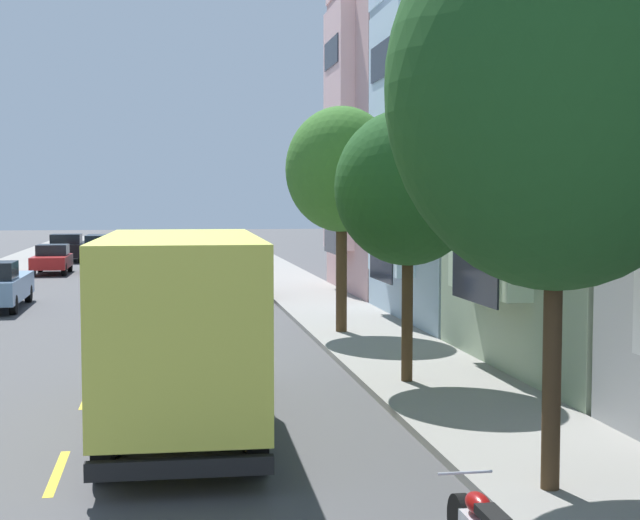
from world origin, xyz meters
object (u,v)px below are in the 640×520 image
(street_tree_third, at_px, (342,170))
(parked_hatchback_red, at_px, (52,259))
(street_tree_nearest, at_px, (557,88))
(parked_wagon_navy, at_px, (239,279))
(parked_pickup_black, at_px, (68,248))
(moving_teal_sedan, at_px, (103,252))
(street_tree_second, at_px, (408,188))
(parked_suv_silver, at_px, (220,257))
(delivery_box_truck, at_px, (181,317))

(street_tree_third, relative_size, parked_hatchback_red, 1.57)
(street_tree_nearest, distance_m, parked_wagon_navy, 24.38)
(parked_pickup_black, height_order, moving_teal_sedan, moving_teal_sedan)
(street_tree_second, height_order, parked_suv_silver, street_tree_second)
(moving_teal_sedan, bearing_deg, parked_wagon_navy, -68.60)
(street_tree_nearest, height_order, moving_teal_sedan, street_tree_nearest)
(street_tree_second, height_order, delivery_box_truck, street_tree_second)
(street_tree_third, relative_size, parked_pickup_black, 1.18)
(street_tree_second, bearing_deg, parked_suv_silver, 94.55)
(parked_wagon_navy, bearing_deg, parked_suv_silver, 90.56)
(street_tree_second, xyz_separation_m, street_tree_third, (-0.00, 7.07, 0.58))
(street_tree_nearest, height_order, parked_hatchback_red, street_tree_nearest)
(moving_teal_sedan, bearing_deg, street_tree_nearest, -78.26)
(delivery_box_truck, xyz_separation_m, parked_hatchback_red, (-6.06, 33.14, -1.13))
(delivery_box_truck, distance_m, parked_pickup_black, 43.23)
(street_tree_nearest, distance_m, street_tree_third, 14.14)
(parked_wagon_navy, bearing_deg, street_tree_third, -77.89)
(delivery_box_truck, bearing_deg, parked_hatchback_red, 100.36)
(street_tree_second, xyz_separation_m, delivery_box_truck, (-4.61, -2.57, -2.21))
(parked_pickup_black, distance_m, parked_suv_silver, 15.26)
(street_tree_third, bearing_deg, parked_pickup_black, 108.10)
(street_tree_nearest, relative_size, parked_hatchback_red, 1.92)
(street_tree_third, bearing_deg, moving_teal_sedan, 107.94)
(street_tree_third, xyz_separation_m, parked_suv_silver, (-2.20, 20.55, -3.68))
(delivery_box_truck, xyz_separation_m, parked_suv_silver, (2.41, 30.18, -0.90))
(parked_hatchback_red, height_order, parked_suv_silver, parked_suv_silver)
(street_tree_second, xyz_separation_m, parked_hatchback_red, (-10.66, 30.57, -3.33))
(delivery_box_truck, relative_size, parked_wagon_navy, 1.73)
(street_tree_second, bearing_deg, parked_hatchback_red, 109.23)
(street_tree_nearest, xyz_separation_m, moving_teal_sedan, (-8.20, 39.46, -4.27))
(delivery_box_truck, distance_m, parked_suv_silver, 30.29)
(street_tree_second, bearing_deg, street_tree_nearest, -90.00)
(street_tree_second, xyz_separation_m, parked_suv_silver, (-2.20, 27.61, -3.10))
(street_tree_third, distance_m, delivery_box_truck, 11.04)
(street_tree_second, bearing_deg, moving_teal_sedan, 104.20)
(street_tree_nearest, bearing_deg, parked_wagon_navy, 95.01)
(parked_hatchback_red, relative_size, parked_wagon_navy, 0.85)
(delivery_box_truck, distance_m, parked_wagon_navy, 19.57)
(street_tree_third, relative_size, parked_suv_silver, 1.30)
(street_tree_second, distance_m, parked_hatchback_red, 32.55)
(street_tree_third, bearing_deg, street_tree_nearest, -90.00)
(parked_pickup_black, height_order, parked_suv_silver, parked_suv_silver)
(parked_hatchback_red, xyz_separation_m, parked_wagon_navy, (8.57, -13.76, 0.05))
(street_tree_third, bearing_deg, street_tree_second, -90.00)
(parked_pickup_black, xyz_separation_m, moving_teal_sedan, (2.63, -7.80, 0.16))
(street_tree_second, height_order, parked_wagon_navy, street_tree_second)
(parked_suv_silver, bearing_deg, parked_wagon_navy, -89.44)
(parked_hatchback_red, bearing_deg, parked_wagon_navy, -58.08)
(parked_hatchback_red, bearing_deg, moving_teal_sedan, 36.57)
(moving_teal_sedan, bearing_deg, street_tree_third, -72.06)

